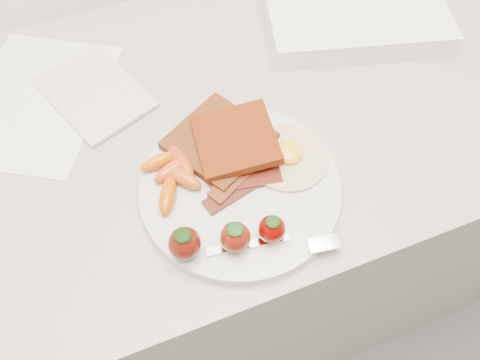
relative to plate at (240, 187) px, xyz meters
name	(u,v)px	position (x,y,z in m)	size (l,w,h in m)	color
counter	(229,234)	(0.03, 0.15, -0.46)	(2.00, 0.60, 0.90)	gray
plate	(240,187)	(0.00, 0.00, 0.00)	(0.27, 0.27, 0.02)	silver
toast_lower	(219,141)	(0.00, 0.07, 0.02)	(0.12, 0.12, 0.01)	#50220F
toast_upper	(236,140)	(0.02, 0.06, 0.03)	(0.11, 0.11, 0.01)	#4F1907
fried_egg	(288,156)	(0.08, 0.02, 0.01)	(0.12, 0.12, 0.02)	beige
bacon_strips	(240,182)	(0.00, 0.00, 0.01)	(0.11, 0.07, 0.01)	black
baby_carrots	(173,173)	(-0.08, 0.04, 0.02)	(0.08, 0.11, 0.02)	red
strawberries	(224,237)	(-0.05, -0.07, 0.03)	(0.14, 0.06, 0.05)	#4E0D07
fork	(283,244)	(0.02, -0.10, 0.01)	(0.16, 0.06, 0.00)	silver
paper_sheet	(35,100)	(-0.24, 0.27, -0.01)	(0.20, 0.27, 0.00)	white
notepad	(94,92)	(-0.15, 0.24, 0.00)	(0.12, 0.18, 0.01)	beige
appliance	(352,7)	(0.31, 0.26, 0.01)	(0.30, 0.24, 0.04)	white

